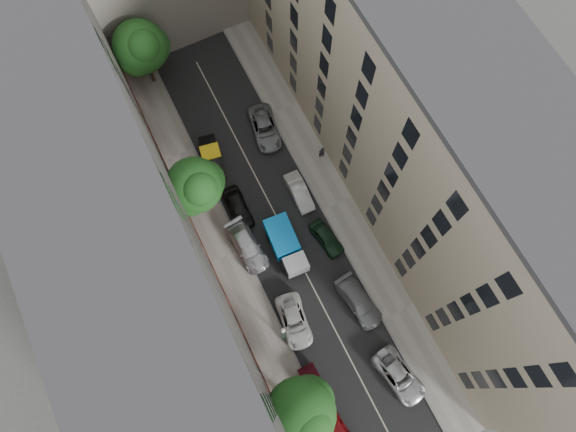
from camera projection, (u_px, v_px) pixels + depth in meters
ground at (283, 229)px, 46.02m from camera, size 120.00×120.00×0.00m
road_surface at (283, 229)px, 46.01m from camera, size 8.00×44.00×0.02m
sidewalk_left at (227, 256)px, 45.16m from camera, size 3.00×44.00×0.15m
sidewalk_right at (337, 203)px, 46.74m from camera, size 3.00×44.00×0.15m
building_left at (137, 254)px, 34.97m from camera, size 8.00×44.00×20.00m
building_right at (414, 126)px, 38.15m from camera, size 8.00×44.00×20.00m
tarp_truck at (286, 245)px, 44.16m from camera, size 2.39×5.35×2.42m
car_left_1 at (317, 389)px, 40.99m from camera, size 1.53×4.07×1.33m
car_left_2 at (294, 321)px, 42.73m from camera, size 2.89×5.03×1.32m
car_left_3 at (247, 246)px, 44.74m from camera, size 2.52×5.31×1.50m
car_left_4 at (238, 208)px, 45.91m from camera, size 1.86×4.35×1.46m
car_left_5 at (212, 157)px, 47.51m from camera, size 2.30×4.70×1.48m
car_right_0 at (399, 376)px, 41.28m from camera, size 3.11×5.31×1.39m
car_right_1 at (359, 302)px, 43.18m from camera, size 2.69×5.23×1.45m
car_right_2 at (326, 238)px, 45.08m from camera, size 2.12×4.01×1.30m
car_right_3 at (299, 192)px, 46.47m from camera, size 1.54×4.10×1.34m
car_right_4 at (265, 128)px, 48.53m from camera, size 3.17×5.44×1.42m
tree_near at (302, 414)px, 36.45m from camera, size 5.43×5.17×7.44m
tree_mid at (196, 187)px, 41.67m from camera, size 5.01×4.69×7.75m
tree_far at (142, 48)px, 46.11m from camera, size 5.19×4.91×7.71m
lamp_post at (283, 334)px, 39.22m from camera, size 0.36×0.36×6.03m
pedestrian at (322, 152)px, 47.40m from camera, size 0.68×0.51×1.68m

